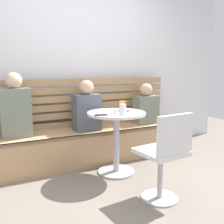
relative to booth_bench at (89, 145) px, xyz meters
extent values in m
plane|color=#70665B|center=(0.00, -1.20, -0.22)|extent=(8.00, 8.00, 0.00)
cube|color=silver|center=(0.00, 0.44, 1.23)|extent=(5.20, 0.10, 2.90)
cube|color=tan|center=(0.00, 0.00, 0.00)|extent=(2.70, 0.52, 0.44)
cube|color=#94734F|center=(0.00, -0.24, 0.20)|extent=(2.70, 0.04, 0.04)
cube|color=#A68157|center=(0.00, 0.24, 0.26)|extent=(2.65, 0.04, 0.09)
cube|color=tan|center=(0.00, 0.24, 0.39)|extent=(2.65, 0.04, 0.09)
cube|color=#A68157|center=(0.00, 0.24, 0.50)|extent=(2.65, 0.04, 0.09)
cube|color=tan|center=(0.00, 0.24, 0.62)|extent=(2.65, 0.04, 0.09)
cube|color=#A68157|center=(0.00, 0.24, 0.73)|extent=(2.65, 0.04, 0.09)
cube|color=tan|center=(0.00, 0.24, 0.84)|extent=(2.65, 0.04, 0.09)
cylinder|color=#ADADB2|center=(0.14, -0.52, -0.21)|extent=(0.44, 0.44, 0.02)
cylinder|color=#ADADB2|center=(0.14, -0.52, 0.15)|extent=(0.07, 0.07, 0.69)
cylinder|color=silver|center=(0.14, -0.52, 0.50)|extent=(0.68, 0.68, 0.03)
cylinder|color=#ADADB2|center=(0.22, -1.27, -0.21)|extent=(0.36, 0.36, 0.02)
cylinder|color=#ADADB2|center=(0.22, -1.27, 0.00)|extent=(0.05, 0.05, 0.45)
cube|color=silver|center=(0.22, -1.27, 0.25)|extent=(0.44, 0.44, 0.04)
cube|color=silver|center=(0.23, -1.44, 0.45)|extent=(0.40, 0.08, 0.36)
cube|color=slate|center=(-0.91, 0.04, 0.51)|extent=(0.34, 0.22, 0.58)
sphere|color=#DBB293|center=(-0.91, 0.04, 0.88)|extent=(0.19, 0.19, 0.19)
cube|color=slate|center=(0.90, 0.01, 0.42)|extent=(0.34, 0.22, 0.41)
sphere|color=tan|center=(0.90, 0.01, 0.71)|extent=(0.19, 0.19, 0.19)
cube|color=#4C515B|center=(-0.04, -0.02, 0.46)|extent=(0.34, 0.22, 0.47)
sphere|color=tan|center=(-0.04, -0.02, 0.78)|extent=(0.19, 0.19, 0.19)
cylinder|color=silver|center=(0.11, -0.71, 0.58)|extent=(0.07, 0.07, 0.12)
cylinder|color=silver|center=(0.09, -0.59, 0.55)|extent=(0.06, 0.06, 0.05)
cylinder|color=orange|center=(0.31, -0.33, 0.57)|extent=(0.07, 0.07, 0.10)
cylinder|color=#DB4C42|center=(0.22, -0.51, 0.52)|extent=(0.17, 0.17, 0.01)
cube|color=black|center=(-0.11, -0.62, 0.52)|extent=(0.15, 0.10, 0.01)
camera|label=1|loc=(-1.25, -3.15, 1.02)|focal=41.65mm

